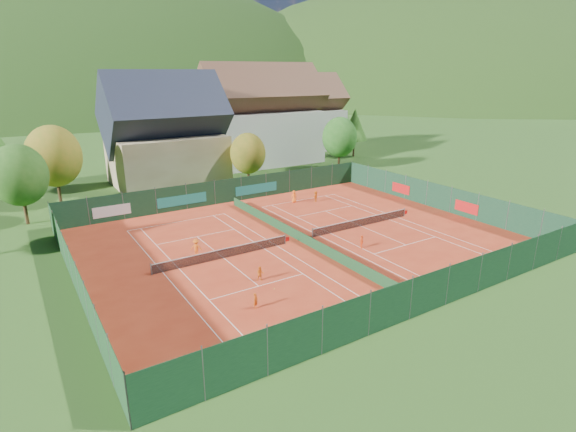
{
  "coord_description": "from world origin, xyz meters",
  "views": [
    {
      "loc": [
        -22.81,
        -33.96,
        15.85
      ],
      "look_at": [
        0.0,
        2.0,
        2.0
      ],
      "focal_mm": 28.0,
      "sensor_mm": 36.0,
      "label": 1
    }
  ],
  "objects_px": {
    "chalet": "(166,138)",
    "ball_hopper": "(487,256)",
    "hotel_block_b": "(302,117)",
    "hotel_block_a": "(261,121)",
    "player_left_far": "(196,248)",
    "player_right_far_a": "(294,196)",
    "player_left_near": "(256,301)",
    "player_right_near": "(362,242)",
    "player_left_mid": "(260,274)",
    "player_right_far_b": "(316,196)"
  },
  "relations": [
    {
      "from": "player_right_far_a",
      "to": "player_right_far_b",
      "type": "bearing_deg",
      "value": 170.7
    },
    {
      "from": "hotel_block_b",
      "to": "player_right_far_a",
      "type": "height_order",
      "value": "hotel_block_b"
    },
    {
      "from": "chalet",
      "to": "ball_hopper",
      "type": "height_order",
      "value": "chalet"
    },
    {
      "from": "hotel_block_b",
      "to": "player_left_near",
      "type": "height_order",
      "value": "hotel_block_b"
    },
    {
      "from": "player_left_mid",
      "to": "player_right_near",
      "type": "xyz_separation_m",
      "value": [
        11.3,
        0.91,
        0.02
      ]
    },
    {
      "from": "player_left_near",
      "to": "player_left_mid",
      "type": "distance_m",
      "value": 4.34
    },
    {
      "from": "chalet",
      "to": "player_right_far_b",
      "type": "height_order",
      "value": "chalet"
    },
    {
      "from": "hotel_block_a",
      "to": "player_right_far_b",
      "type": "bearing_deg",
      "value": -104.34
    },
    {
      "from": "chalet",
      "to": "hotel_block_a",
      "type": "bearing_deg",
      "value": 17.53
    },
    {
      "from": "player_left_far",
      "to": "player_right_far_a",
      "type": "bearing_deg",
      "value": -116.95
    },
    {
      "from": "player_left_mid",
      "to": "player_right_far_a",
      "type": "height_order",
      "value": "player_right_far_a"
    },
    {
      "from": "hotel_block_b",
      "to": "player_left_far",
      "type": "bearing_deg",
      "value": -133.35
    },
    {
      "from": "player_left_far",
      "to": "player_right_far_a",
      "type": "height_order",
      "value": "player_left_far"
    },
    {
      "from": "player_left_near",
      "to": "player_right_near",
      "type": "relative_size",
      "value": 0.93
    },
    {
      "from": "hotel_block_b",
      "to": "player_left_near",
      "type": "bearing_deg",
      "value": -126.78
    },
    {
      "from": "player_left_far",
      "to": "player_left_near",
      "type": "bearing_deg",
      "value": 123.08
    },
    {
      "from": "player_right_far_b",
      "to": "player_right_far_a",
      "type": "bearing_deg",
      "value": -66.71
    },
    {
      "from": "chalet",
      "to": "player_left_near",
      "type": "distance_m",
      "value": 40.28
    },
    {
      "from": "player_right_far_a",
      "to": "player_right_far_b",
      "type": "distance_m",
      "value": 2.78
    },
    {
      "from": "hotel_block_a",
      "to": "chalet",
      "type": "bearing_deg",
      "value": -162.47
    },
    {
      "from": "hotel_block_b",
      "to": "chalet",
      "type": "bearing_deg",
      "value": -157.01
    },
    {
      "from": "chalet",
      "to": "player_right_far_a",
      "type": "height_order",
      "value": "chalet"
    },
    {
      "from": "player_left_far",
      "to": "player_right_far_b",
      "type": "xyz_separation_m",
      "value": [
        19.26,
        8.54,
        -0.11
      ]
    },
    {
      "from": "chalet",
      "to": "hotel_block_a",
      "type": "distance_m",
      "value": 19.94
    },
    {
      "from": "chalet",
      "to": "ball_hopper",
      "type": "relative_size",
      "value": 20.25
    },
    {
      "from": "chalet",
      "to": "player_left_mid",
      "type": "xyz_separation_m",
      "value": [
        -4.42,
        -35.62,
        -6.02
      ]
    },
    {
      "from": "chalet",
      "to": "hotel_block_b",
      "type": "distance_m",
      "value": 35.85
    },
    {
      "from": "player_right_near",
      "to": "ball_hopper",
      "type": "bearing_deg",
      "value": -111.03
    },
    {
      "from": "chalet",
      "to": "hotel_block_b",
      "type": "height_order",
      "value": "chalet"
    },
    {
      "from": "player_right_near",
      "to": "player_right_far_b",
      "type": "distance_m",
      "value": 16.07
    },
    {
      "from": "player_left_far",
      "to": "player_right_far_b",
      "type": "distance_m",
      "value": 21.07
    },
    {
      "from": "hotel_block_a",
      "to": "player_left_mid",
      "type": "bearing_deg",
      "value": -119.37
    },
    {
      "from": "ball_hopper",
      "to": "player_left_mid",
      "type": "bearing_deg",
      "value": 158.48
    },
    {
      "from": "hotel_block_a",
      "to": "player_left_near",
      "type": "height_order",
      "value": "hotel_block_a"
    },
    {
      "from": "ball_hopper",
      "to": "player_right_far_a",
      "type": "bearing_deg",
      "value": 99.56
    },
    {
      "from": "hotel_block_b",
      "to": "player_right_far_b",
      "type": "bearing_deg",
      "value": -121.43
    },
    {
      "from": "player_left_mid",
      "to": "chalet",
      "type": "bearing_deg",
      "value": 106.83
    },
    {
      "from": "ball_hopper",
      "to": "player_right_far_b",
      "type": "bearing_deg",
      "value": 93.84
    },
    {
      "from": "player_left_mid",
      "to": "player_left_far",
      "type": "distance_m",
      "value": 7.83
    },
    {
      "from": "hotel_block_a",
      "to": "player_right_far_a",
      "type": "distance_m",
      "value": 26.97
    },
    {
      "from": "player_left_far",
      "to": "player_right_near",
      "type": "height_order",
      "value": "player_left_far"
    },
    {
      "from": "hotel_block_b",
      "to": "player_left_near",
      "type": "relative_size",
      "value": 14.7
    },
    {
      "from": "player_left_mid",
      "to": "player_right_near",
      "type": "relative_size",
      "value": 0.96
    },
    {
      "from": "chalet",
      "to": "ball_hopper",
      "type": "xyz_separation_m",
      "value": [
        14.01,
        -42.88,
        -6.07
      ]
    },
    {
      "from": "chalet",
      "to": "player_right_far_b",
      "type": "distance_m",
      "value": 23.99
    },
    {
      "from": "player_left_far",
      "to": "ball_hopper",
      "type": "bearing_deg",
      "value": 177.8
    },
    {
      "from": "ball_hopper",
      "to": "player_left_mid",
      "type": "relative_size",
      "value": 0.66
    },
    {
      "from": "player_right_far_a",
      "to": "hotel_block_b",
      "type": "bearing_deg",
      "value": -111.07
    },
    {
      "from": "chalet",
      "to": "hotel_block_b",
      "type": "relative_size",
      "value": 0.94
    },
    {
      "from": "player_left_near",
      "to": "player_left_far",
      "type": "xyz_separation_m",
      "value": [
        -0.01,
        11.07,
        0.2
      ]
    }
  ]
}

